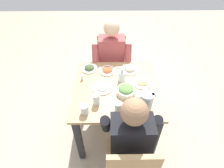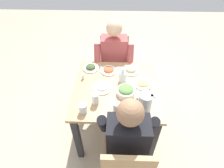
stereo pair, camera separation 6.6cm
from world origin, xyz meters
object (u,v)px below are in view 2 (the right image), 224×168
object	(u,v)px
plate_dolmas	(91,67)
oil_carafe	(122,77)
chair_near	(114,63)
diner_far	(126,136)
water_glass_far_left	(83,108)
salt_shaker	(83,77)
dining_table	(116,95)
plate_beans	(131,70)
water_glass_near_right	(95,99)
chair_far	(126,167)
plate_rice_curry	(108,70)
water_pitcher	(145,103)
plate_yoghurt	(102,87)
salad_bowl	(126,91)
water_glass_by_pitcher	(116,107)
diner_near	(114,63)
plate_fries	(143,83)

from	to	relation	value
plate_dolmas	oil_carafe	xyz separation A→B (m)	(-0.36, 0.21, 0.04)
chair_near	plate_dolmas	world-z (taller)	chair_near
diner_far	water_glass_far_left	size ratio (longest dim) A/B	12.89
plate_dolmas	salt_shaker	distance (m)	0.19
dining_table	plate_beans	xyz separation A→B (m)	(-0.16, -0.27, 0.14)
plate_beans	water_glass_near_right	xyz separation A→B (m)	(0.35, 0.49, 0.04)
water_glass_near_right	oil_carafe	distance (m)	0.41
plate_dolmas	salt_shaker	bearing A→B (deg)	70.19
water_glass_far_left	chair_far	bearing A→B (deg)	134.66
chair_near	salt_shaker	world-z (taller)	chair_near
dining_table	chair_near	world-z (taller)	chair_near
chair_far	diner_far	world-z (taller)	diner_far
plate_rice_curry	plate_dolmas	xyz separation A→B (m)	(0.21, -0.04, 0.00)
diner_far	plate_dolmas	distance (m)	0.92
chair_near	water_pitcher	bearing A→B (deg)	106.36
oil_carafe	water_glass_far_left	bearing A→B (deg)	50.20
water_pitcher	water_glass_near_right	size ratio (longest dim) A/B	1.69
chair_near	plate_dolmas	bearing A→B (deg)	58.23
dining_table	plate_beans	bearing A→B (deg)	-120.27
plate_beans	water_glass_far_left	distance (m)	0.76
water_pitcher	plate_beans	size ratio (longest dim) A/B	0.97
dining_table	chair_far	xyz separation A→B (m)	(-0.09, 0.72, -0.10)
diner_far	oil_carafe	xyz separation A→B (m)	(0.03, -0.62, 0.14)
plate_yoghurt	oil_carafe	distance (m)	0.24
plate_beans	salt_shaker	size ratio (longest dim) A/B	3.61
diner_far	salt_shaker	world-z (taller)	diner_far
chair_near	water_glass_near_right	size ratio (longest dim) A/B	7.90
salad_bowl	plate_rice_curry	distance (m)	0.40
diner_far	water_glass_near_right	size ratio (longest dim) A/B	10.52
diner_far	water_glass_far_left	distance (m)	0.45
plate_yoghurt	plate_rice_curry	world-z (taller)	same
chair_far	plate_rice_curry	distance (m)	1.03
diner_far	salt_shaker	xyz separation A→B (m)	(0.46, -0.64, 0.11)
water_glass_near_right	plate_beans	bearing A→B (deg)	-125.71
plate_beans	water_glass_far_left	bearing A→B (deg)	53.05
water_pitcher	water_glass_by_pitcher	distance (m)	0.26
plate_yoghurt	plate_dolmas	xyz separation A→B (m)	(0.16, -0.32, 0.00)
water_pitcher	water_glass_far_left	bearing A→B (deg)	4.33
chair_near	plate_rice_curry	distance (m)	0.52
dining_table	salt_shaker	bearing A→B (deg)	-18.76
chair_near	diner_near	size ratio (longest dim) A/B	0.75
chair_near	plate_dolmas	size ratio (longest dim) A/B	4.88
plate_beans	water_glass_by_pitcher	bearing A→B (deg)	75.26
dining_table	plate_dolmas	world-z (taller)	plate_dolmas
chair_far	plate_fries	distance (m)	0.83
chair_near	oil_carafe	distance (m)	0.70
chair_far	plate_dolmas	xyz separation A→B (m)	(0.40, -1.03, 0.24)
diner_near	plate_rice_curry	xyz separation A→B (m)	(0.05, 0.26, 0.10)
diner_far	chair_near	bearing A→B (deg)	-83.72
chair_far	water_pitcher	bearing A→B (deg)	-110.22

